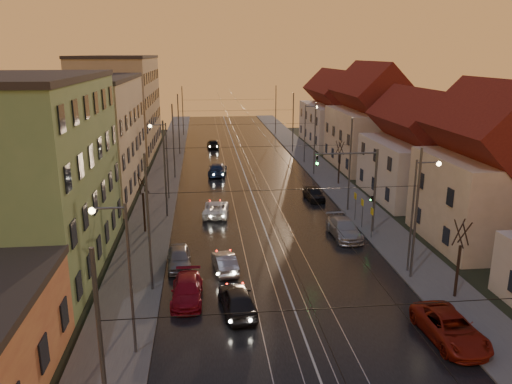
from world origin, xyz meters
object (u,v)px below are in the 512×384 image
object	(u,v)px
street_lamp_1	(417,205)
driving_car_1	(225,262)
parked_right_1	(344,229)
parked_right_2	(314,194)
street_lamp_3	(307,128)
driving_car_0	(237,300)
parked_left_2	(187,290)
street_lamp_0	(123,266)
street_lamp_2	(164,153)
driving_car_2	(216,208)
driving_car_3	(217,169)
parked_left_3	(179,258)
parked_right_0	(450,328)
driving_car_4	(213,144)
traffic_light_mast	(364,181)

from	to	relation	value
street_lamp_1	driving_car_1	size ratio (longest dim) A/B	2.02
parked_right_1	parked_right_2	world-z (taller)	parked_right_1
street_lamp_3	driving_car_0	world-z (taller)	street_lamp_3
street_lamp_1	parked_right_2	size ratio (longest dim) A/B	2.02
street_lamp_1	driving_car_0	distance (m)	13.80
driving_car_1	parked_left_2	bearing A→B (deg)	51.10
street_lamp_0	driving_car_1	world-z (taller)	street_lamp_0
street_lamp_2	driving_car_2	xyz separation A→B (m)	(5.03, -5.88, -4.21)
street_lamp_3	parked_right_2	size ratio (longest dim) A/B	2.02
street_lamp_1	street_lamp_2	xyz separation A→B (m)	(-18.21, 20.00, 0.00)
street_lamp_0	parked_right_1	distance (m)	22.03
driving_car_1	driving_car_3	distance (m)	28.61
street_lamp_0	driving_car_3	bearing A→B (deg)	81.50
parked_left_3	street_lamp_3	bearing A→B (deg)	60.81
driving_car_1	parked_left_3	distance (m)	3.36
driving_car_0	parked_right_0	world-z (taller)	driving_car_0
driving_car_0	parked_left_2	world-z (taller)	driving_car_0
street_lamp_0	parked_right_2	bearing A→B (deg)	59.70
street_lamp_3	parked_left_2	distance (m)	41.69
driving_car_4	parked_right_2	distance (m)	31.82
street_lamp_2	parked_right_2	world-z (taller)	street_lamp_2
driving_car_2	street_lamp_2	bearing A→B (deg)	-43.83
street_lamp_3	parked_right_2	distance (m)	18.53
street_lamp_2	parked_right_1	distance (m)	20.44
street_lamp_3	driving_car_2	distance (m)	25.89
parked_right_0	parked_right_2	xyz separation A→B (m)	(-1.40, 26.66, -0.05)
traffic_light_mast	driving_car_1	size ratio (longest dim) A/B	1.82
street_lamp_2	driving_car_4	size ratio (longest dim) A/B	1.86
street_lamp_0	driving_car_3	size ratio (longest dim) A/B	1.54
driving_car_1	parked_left_3	bearing A→B (deg)	-25.19
parked_left_3	street_lamp_1	bearing A→B (deg)	-12.59
traffic_light_mast	parked_right_1	size ratio (longest dim) A/B	1.40
parked_right_1	driving_car_0	bearing A→B (deg)	-131.64
street_lamp_2	driving_car_1	distance (m)	19.61
driving_car_2	traffic_light_mast	bearing A→B (deg)	158.70
driving_car_0	driving_car_1	distance (m)	5.85
traffic_light_mast	parked_right_0	world-z (taller)	traffic_light_mast
street_lamp_0	parked_left_3	bearing A→B (deg)	78.99
street_lamp_1	parked_left_3	size ratio (longest dim) A/B	1.95
traffic_light_mast	driving_car_3	xyz separation A→B (m)	(-11.39, 22.19, -3.84)
street_lamp_1	driving_car_1	xyz separation A→B (m)	(-12.95, 1.58, -4.23)
street_lamp_2	parked_left_3	world-z (taller)	street_lamp_2
driving_car_2	parked_right_1	world-z (taller)	parked_right_1
street_lamp_2	parked_left_2	world-z (taller)	street_lamp_2
parked_left_3	parked_right_1	bearing A→B (deg)	15.62
driving_car_2	parked_right_1	distance (m)	12.46
street_lamp_3	parked_left_3	xyz separation A→B (m)	(-16.14, -33.38, -4.19)
parked_left_2	street_lamp_3	bearing A→B (deg)	69.38
driving_car_4	street_lamp_1	bearing A→B (deg)	101.58
street_lamp_0	street_lamp_1	world-z (taller)	same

